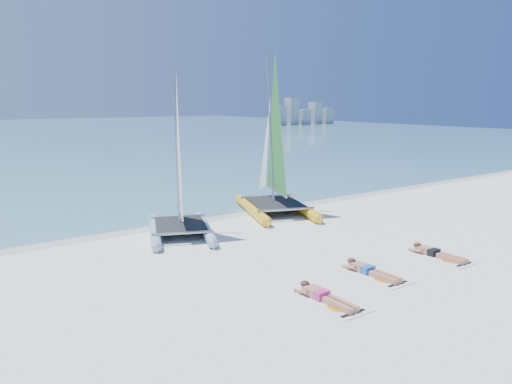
{
  "coord_description": "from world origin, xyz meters",
  "views": [
    {
      "loc": [
        -9.67,
        -11.1,
        4.52
      ],
      "look_at": [
        -0.85,
        1.2,
        1.73
      ],
      "focal_mm": 35.0,
      "sensor_mm": 36.0,
      "label": 1
    }
  ],
  "objects_px": {
    "catamaran_yellow": "(272,159)",
    "towel_b": "(374,276)",
    "catamaran_blue": "(179,184)",
    "sunbather_a": "(323,295)",
    "sunbather_c": "(435,253)",
    "sunbather_b": "(369,270)",
    "towel_c": "(440,258)",
    "towel_a": "(329,302)"
  },
  "relations": [
    {
      "from": "towel_c",
      "to": "sunbather_c",
      "type": "xyz_separation_m",
      "value": [
        0.0,
        0.19,
        0.11
      ]
    },
    {
      "from": "towel_b",
      "to": "sunbather_c",
      "type": "distance_m",
      "value": 2.74
    },
    {
      "from": "catamaran_blue",
      "to": "sunbather_a",
      "type": "xyz_separation_m",
      "value": [
        -0.02,
        -7.14,
        -1.63
      ]
    },
    {
      "from": "towel_a",
      "to": "towel_c",
      "type": "bearing_deg",
      "value": 5.54
    },
    {
      "from": "sunbather_a",
      "to": "sunbather_b",
      "type": "distance_m",
      "value": 2.26
    },
    {
      "from": "towel_b",
      "to": "sunbather_c",
      "type": "relative_size",
      "value": 1.07
    },
    {
      "from": "catamaran_yellow",
      "to": "towel_b",
      "type": "distance_m",
      "value": 8.65
    },
    {
      "from": "towel_a",
      "to": "catamaran_yellow",
      "type": "bearing_deg",
      "value": 60.14
    },
    {
      "from": "catamaran_blue",
      "to": "towel_b",
      "type": "xyz_separation_m",
      "value": [
        2.17,
        -6.76,
        -1.74
      ]
    },
    {
      "from": "towel_c",
      "to": "sunbather_b",
      "type": "bearing_deg",
      "value": 174.05
    },
    {
      "from": "catamaran_yellow",
      "to": "catamaran_blue",
      "type": "bearing_deg",
      "value": -145.6
    },
    {
      "from": "catamaran_yellow",
      "to": "sunbather_c",
      "type": "bearing_deg",
      "value": -68.82
    },
    {
      "from": "towel_a",
      "to": "sunbather_c",
      "type": "bearing_deg",
      "value": 7.74
    },
    {
      "from": "towel_a",
      "to": "towel_b",
      "type": "height_order",
      "value": "same"
    },
    {
      "from": "catamaran_blue",
      "to": "sunbather_b",
      "type": "distance_m",
      "value": 7.11
    },
    {
      "from": "catamaran_blue",
      "to": "sunbather_b",
      "type": "relative_size",
      "value": 3.39
    },
    {
      "from": "towel_c",
      "to": "sunbather_c",
      "type": "relative_size",
      "value": 1.07
    },
    {
      "from": "catamaran_blue",
      "to": "towel_b",
      "type": "bearing_deg",
      "value": -49.23
    },
    {
      "from": "catamaran_yellow",
      "to": "towel_c",
      "type": "bearing_deg",
      "value": -68.83
    },
    {
      "from": "sunbather_b",
      "to": "towel_c",
      "type": "height_order",
      "value": "sunbather_b"
    },
    {
      "from": "sunbather_a",
      "to": "sunbather_c",
      "type": "height_order",
      "value": "same"
    },
    {
      "from": "catamaran_yellow",
      "to": "towel_a",
      "type": "bearing_deg",
      "value": -99.02
    },
    {
      "from": "sunbather_c",
      "to": "sunbather_a",
      "type": "bearing_deg",
      "value": -174.46
    },
    {
      "from": "sunbather_b",
      "to": "sunbather_c",
      "type": "bearing_deg",
      "value": -1.96
    },
    {
      "from": "sunbather_a",
      "to": "towel_b",
      "type": "xyz_separation_m",
      "value": [
        2.19,
        0.38,
        -0.11
      ]
    },
    {
      "from": "towel_b",
      "to": "sunbather_a",
      "type": "bearing_deg",
      "value": -170.15
    },
    {
      "from": "towel_b",
      "to": "sunbather_b",
      "type": "relative_size",
      "value": 1.07
    },
    {
      "from": "towel_b",
      "to": "catamaran_blue",
      "type": "bearing_deg",
      "value": 107.78
    },
    {
      "from": "sunbather_a",
      "to": "sunbather_c",
      "type": "distance_m",
      "value": 4.95
    },
    {
      "from": "catamaran_blue",
      "to": "catamaran_yellow",
      "type": "xyz_separation_m",
      "value": [
        4.86,
        1.17,
        0.4
      ]
    },
    {
      "from": "catamaran_yellow",
      "to": "towel_c",
      "type": "relative_size",
      "value": 3.68
    },
    {
      "from": "towel_a",
      "to": "sunbather_b",
      "type": "relative_size",
      "value": 1.07
    },
    {
      "from": "catamaran_blue",
      "to": "sunbather_a",
      "type": "distance_m",
      "value": 7.32
    },
    {
      "from": "catamaran_yellow",
      "to": "sunbather_b",
      "type": "relative_size",
      "value": 3.94
    },
    {
      "from": "towel_b",
      "to": "towel_c",
      "type": "height_order",
      "value": "same"
    },
    {
      "from": "sunbather_a",
      "to": "towel_c",
      "type": "height_order",
      "value": "sunbather_a"
    },
    {
      "from": "towel_b",
      "to": "sunbather_b",
      "type": "xyz_separation_m",
      "value": [
        -0.0,
        0.19,
        0.11
      ]
    },
    {
      "from": "catamaran_yellow",
      "to": "towel_b",
      "type": "xyz_separation_m",
      "value": [
        -2.69,
        -7.93,
        -2.13
      ]
    },
    {
      "from": "catamaran_yellow",
      "to": "towel_b",
      "type": "relative_size",
      "value": 3.68
    },
    {
      "from": "catamaran_blue",
      "to": "towel_b",
      "type": "height_order",
      "value": "catamaran_blue"
    },
    {
      "from": "sunbather_a",
      "to": "catamaran_yellow",
      "type": "bearing_deg",
      "value": 59.58
    },
    {
      "from": "sunbather_a",
      "to": "sunbather_b",
      "type": "xyz_separation_m",
      "value": [
        2.19,
        0.57,
        0.0
      ]
    }
  ]
}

